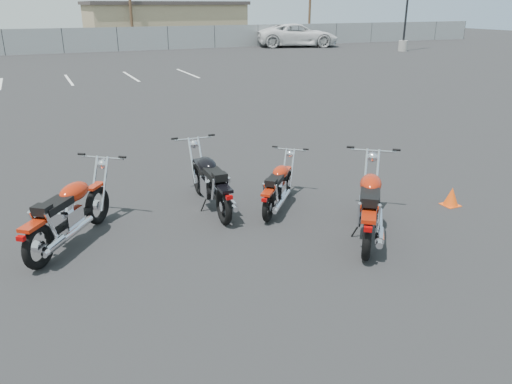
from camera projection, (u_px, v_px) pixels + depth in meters
name	position (u px, v px, depth m)	size (l,w,h in m)	color
ground	(260.00, 246.00, 7.59)	(120.00, 120.00, 0.00)	black
motorcycle_front_red	(69.00, 213.00, 7.51)	(1.75, 2.05, 1.12)	black
motorcycle_second_black	(211.00, 182.00, 8.87)	(0.86, 2.22, 1.09)	black
motorcycle_third_red	(278.00, 186.00, 8.89)	(1.49, 1.60, 0.90)	black
motorcycle_rear_red	(370.00, 205.00, 7.77)	(1.79, 2.12, 1.15)	black
training_cone_near	(452.00, 197.00, 9.09)	(0.29, 0.29, 0.34)	#FD4F0D
light_pole_east	(406.00, 13.00, 38.09)	(0.80, 0.70, 10.68)	#97948F
chainlink_fence	(63.00, 41.00, 37.09)	(80.06, 0.06, 1.80)	gray
tan_building_east	(163.00, 22.00, 48.28)	(14.40, 9.40, 3.70)	tan
parking_line_stripes	(36.00, 82.00, 23.66)	(15.12, 4.00, 0.01)	silver
white_van	(298.00, 28.00, 42.54)	(7.94, 3.18, 3.02)	silver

